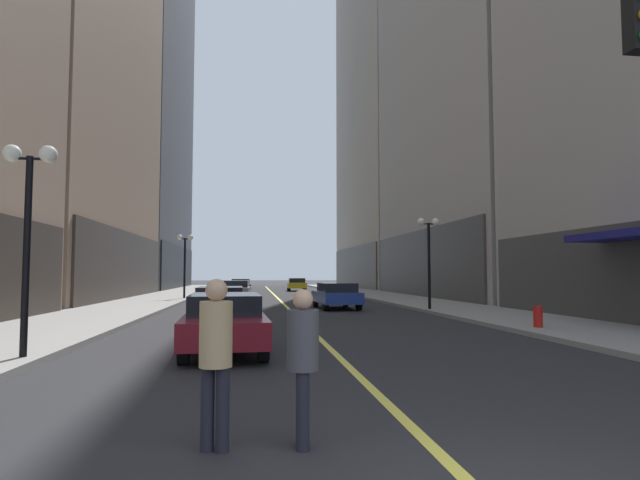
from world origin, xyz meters
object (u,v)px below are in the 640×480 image
car_yellow (297,284)px  street_lamp_left_far (185,252)px  car_red (220,304)px  car_black (241,286)px  street_lamp_left_near (28,202)px  car_maroon (225,320)px  pedestrian_in_tan_trench (216,350)px  street_lamp_right_mid (429,243)px  car_grey (237,289)px  fire_hydrant_right (538,319)px  car_blue (336,295)px  pedestrian_with_orange_bag (303,355)px

car_yellow → street_lamp_left_far: bearing=-117.1°
car_yellow → car_red: bearing=-99.4°
car_black → street_lamp_left_near: (-3.53, -35.40, 2.54)m
street_lamp_left_near → car_maroon: bearing=18.4°
car_maroon → street_lamp_left_far: street_lamp_left_far is taller
car_black → street_lamp_left_far: (-3.53, -10.34, 2.54)m
car_yellow → pedestrian_in_tan_trench: size_ratio=2.40×
street_lamp_right_mid → pedestrian_in_tan_trench: bearing=-115.3°
car_grey → street_lamp_left_far: size_ratio=0.95×
pedestrian_in_tan_trench → fire_hydrant_right: 13.39m
car_maroon → fire_hydrant_right: 9.81m
car_yellow → street_lamp_left_far: size_ratio=0.95×
car_red → car_blue: (5.44, 7.23, 0.00)m
street_lamp_left_far → car_maroon: bearing=-80.7°
street_lamp_left_far → street_lamp_right_mid: 17.86m
car_maroon → street_lamp_right_mid: 14.63m
fire_hydrant_right → street_lamp_left_far: bearing=122.3°
car_yellow → street_lamp_right_mid: size_ratio=0.95×
street_lamp_left_far → street_lamp_left_near: bearing=-90.0°
car_maroon → car_blue: same height
pedestrian_with_orange_bag → fire_hydrant_right: size_ratio=2.05×
car_red → fire_hydrant_right: car_red is taller
car_grey → street_lamp_left_far: 4.33m
street_lamp_left_far → fire_hydrant_right: street_lamp_left_far is taller
street_lamp_right_mid → street_lamp_left_near: bearing=-135.4°
car_black → car_yellow: bearing=53.3°
pedestrian_in_tan_trench → street_lamp_right_mid: (8.64, 18.31, 2.23)m
car_black → pedestrian_in_tan_trench: 41.10m
pedestrian_with_orange_bag → fire_hydrant_right: (8.24, 9.77, -0.55)m
car_red → car_black: size_ratio=0.93×
car_maroon → car_yellow: 41.90m
car_grey → car_blue: bearing=-62.0°
car_maroon → pedestrian_with_orange_bag: bearing=-80.6°
pedestrian_with_orange_bag → car_blue: bearing=79.9°
pedestrian_with_orange_bag → fire_hydrant_right: 12.79m
pedestrian_in_tan_trench → car_blue: bearing=77.5°
car_grey → pedestrian_in_tan_trench: pedestrian_in_tan_trench is taller
car_blue → street_lamp_left_far: (-8.81, 9.69, 2.54)m
car_grey → car_black: size_ratio=0.87×
pedestrian_with_orange_bag → car_black: bearing=92.1°
car_blue → street_lamp_left_near: bearing=-119.8°
car_grey → fire_hydrant_right: 23.48m
car_blue → car_black: (-5.28, 20.03, 0.00)m
car_red → street_lamp_left_far: size_ratio=1.01×
car_red → street_lamp_left_far: 17.44m
car_maroon → car_yellow: (5.20, 41.57, -0.00)m
street_lamp_left_near → fire_hydrant_right: (13.30, 4.06, -2.86)m
pedestrian_with_orange_bag → car_yellow: bearing=85.2°
car_blue → street_lamp_right_mid: street_lamp_right_mid is taller
car_maroon → car_yellow: size_ratio=1.15×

